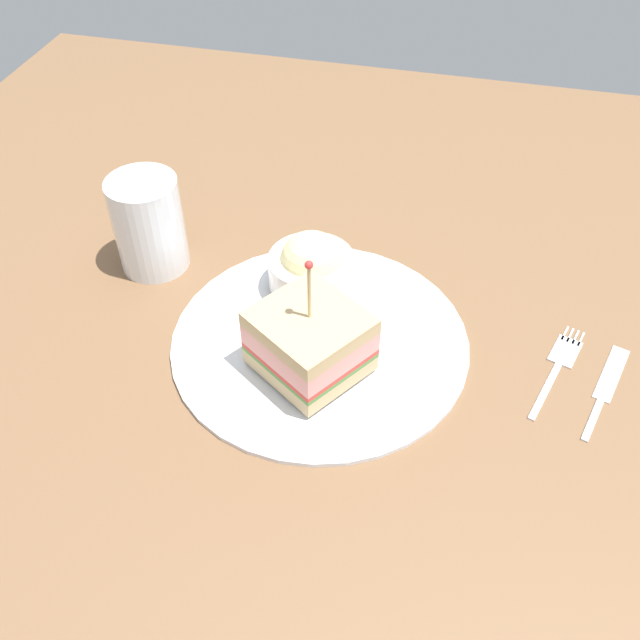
{
  "coord_description": "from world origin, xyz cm",
  "views": [
    {
      "loc": [
        -43.76,
        -10.74,
        47.19
      ],
      "look_at": [
        0.0,
        0.0,
        2.92
      ],
      "focal_mm": 40.0,
      "sensor_mm": 36.0,
      "label": 1
    }
  ],
  "objects_px": {
    "coleslaw_bowl": "(311,267)",
    "plate": "(320,339)",
    "drink_glass": "(150,230)",
    "sandwich_half_center": "(311,341)",
    "knife": "(606,386)",
    "fork": "(560,361)"
  },
  "relations": [
    {
      "from": "sandwich_half_center",
      "to": "drink_glass",
      "type": "xyz_separation_m",
      "value": [
        0.11,
        0.19,
        0.0
      ]
    },
    {
      "from": "drink_glass",
      "to": "sandwich_half_center",
      "type": "bearing_deg",
      "value": -119.05
    },
    {
      "from": "sandwich_half_center",
      "to": "drink_glass",
      "type": "relative_size",
      "value": 1.19
    },
    {
      "from": "plate",
      "to": "coleslaw_bowl",
      "type": "relative_size",
      "value": 3.28
    },
    {
      "from": "coleslaw_bowl",
      "to": "knife",
      "type": "height_order",
      "value": "coleslaw_bowl"
    },
    {
      "from": "plate",
      "to": "drink_glass",
      "type": "xyz_separation_m",
      "value": [
        0.07,
        0.19,
        0.04
      ]
    },
    {
      "from": "sandwich_half_center",
      "to": "drink_glass",
      "type": "distance_m",
      "value": 0.22
    },
    {
      "from": "fork",
      "to": "coleslaw_bowl",
      "type": "bearing_deg",
      "value": 80.83
    },
    {
      "from": "plate",
      "to": "fork",
      "type": "height_order",
      "value": "plate"
    },
    {
      "from": "coleslaw_bowl",
      "to": "drink_glass",
      "type": "relative_size",
      "value": 0.84
    },
    {
      "from": "plate",
      "to": "drink_glass",
      "type": "distance_m",
      "value": 0.21
    },
    {
      "from": "coleslaw_bowl",
      "to": "fork",
      "type": "distance_m",
      "value": 0.24
    },
    {
      "from": "coleslaw_bowl",
      "to": "fork",
      "type": "height_order",
      "value": "coleslaw_bowl"
    },
    {
      "from": "plate",
      "to": "knife",
      "type": "bearing_deg",
      "value": -88.42
    },
    {
      "from": "coleslaw_bowl",
      "to": "plate",
      "type": "bearing_deg",
      "value": -159.43
    },
    {
      "from": "drink_glass",
      "to": "knife",
      "type": "height_order",
      "value": "drink_glass"
    },
    {
      "from": "fork",
      "to": "sandwich_half_center",
      "type": "bearing_deg",
      "value": 106.43
    },
    {
      "from": "knife",
      "to": "coleslaw_bowl",
      "type": "bearing_deg",
      "value": 78.04
    },
    {
      "from": "sandwich_half_center",
      "to": "knife",
      "type": "relative_size",
      "value": 1.0
    },
    {
      "from": "plate",
      "to": "drink_glass",
      "type": "height_order",
      "value": "drink_glass"
    },
    {
      "from": "drink_glass",
      "to": "fork",
      "type": "height_order",
      "value": "drink_glass"
    },
    {
      "from": "coleslaw_bowl",
      "to": "knife",
      "type": "distance_m",
      "value": 0.28
    }
  ]
}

